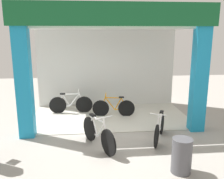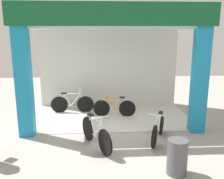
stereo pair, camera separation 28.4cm
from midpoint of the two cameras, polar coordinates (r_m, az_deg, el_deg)
ground_plane at (r=7.43m, az=1.45°, el=-9.96°), size 18.72×18.72×0.00m
shop_facade at (r=8.42m, az=0.64°, el=6.78°), size 5.56×3.20×3.67m
bicycle_inside_0 at (r=9.19m, az=-8.26°, el=-3.22°), size 1.57×0.43×0.86m
bicycle_inside_1 at (r=8.70m, az=1.53°, el=-4.16°), size 1.48×0.41×0.82m
bicycle_parked_0 at (r=6.45m, az=-2.49°, el=-10.12°), size 0.77×1.53×0.92m
bicycle_parked_1 at (r=6.95m, az=11.73°, el=-8.89°), size 0.69×1.41×0.85m
trash_bin at (r=5.53m, az=16.24°, el=-14.67°), size 0.42×0.42×0.76m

